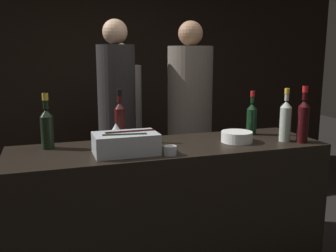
{
  "coord_description": "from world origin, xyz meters",
  "views": [
    {
      "loc": [
        -0.73,
        -1.88,
        1.53
      ],
      "look_at": [
        0.0,
        0.33,
        1.09
      ],
      "focal_mm": 40.0,
      "sensor_mm": 36.0,
      "label": 1
    }
  ],
  "objects_px": {
    "champagne_bottle": "(47,126)",
    "person_grey_polo": "(117,113)",
    "ice_bin_with_bottles": "(126,142)",
    "bowl_white": "(237,136)",
    "candle_votive": "(170,150)",
    "red_wine_bottle_black_foil": "(120,120)",
    "person_in_hoodie": "(121,120)",
    "wine_glass": "(116,129)",
    "person_blond_tee": "(190,115)",
    "rose_wine_bottle": "(285,119)",
    "red_wine_bottle_tall": "(303,119)",
    "red_wine_bottle_burgundy": "(252,117)"
  },
  "relations": [
    {
      "from": "person_blond_tee",
      "to": "wine_glass",
      "type": "bearing_deg",
      "value": 179.7
    },
    {
      "from": "wine_glass",
      "to": "red_wine_bottle_burgundy",
      "type": "height_order",
      "value": "red_wine_bottle_burgundy"
    },
    {
      "from": "person_blond_tee",
      "to": "rose_wine_bottle",
      "type": "bearing_deg",
      "value": -115.92
    },
    {
      "from": "red_wine_bottle_black_foil",
      "to": "rose_wine_bottle",
      "type": "bearing_deg",
      "value": -17.61
    },
    {
      "from": "bowl_white",
      "to": "person_grey_polo",
      "type": "distance_m",
      "value": 1.2
    },
    {
      "from": "red_wine_bottle_black_foil",
      "to": "person_blond_tee",
      "type": "distance_m",
      "value": 0.99
    },
    {
      "from": "rose_wine_bottle",
      "to": "red_wine_bottle_tall",
      "type": "distance_m",
      "value": 0.11
    },
    {
      "from": "wine_glass",
      "to": "ice_bin_with_bottles",
      "type": "bearing_deg",
      "value": -86.46
    },
    {
      "from": "red_wine_bottle_burgundy",
      "to": "person_grey_polo",
      "type": "bearing_deg",
      "value": 132.96
    },
    {
      "from": "red_wine_bottle_burgundy",
      "to": "rose_wine_bottle",
      "type": "bearing_deg",
      "value": -68.93
    },
    {
      "from": "red_wine_bottle_burgundy",
      "to": "red_wine_bottle_black_foil",
      "type": "relative_size",
      "value": 0.91
    },
    {
      "from": "rose_wine_bottle",
      "to": "wine_glass",
      "type": "bearing_deg",
      "value": 166.8
    },
    {
      "from": "red_wine_bottle_tall",
      "to": "red_wine_bottle_black_foil",
      "type": "relative_size",
      "value": 1.07
    },
    {
      "from": "red_wine_bottle_tall",
      "to": "red_wine_bottle_burgundy",
      "type": "relative_size",
      "value": 1.18
    },
    {
      "from": "wine_glass",
      "to": "red_wine_bottle_black_foil",
      "type": "relative_size",
      "value": 0.4
    },
    {
      "from": "person_blond_tee",
      "to": "person_grey_polo",
      "type": "xyz_separation_m",
      "value": [
        -0.61,
        0.16,
        0.02
      ]
    },
    {
      "from": "ice_bin_with_bottles",
      "to": "champagne_bottle",
      "type": "bearing_deg",
      "value": 148.04
    },
    {
      "from": "ice_bin_with_bottles",
      "to": "person_in_hoodie",
      "type": "relative_size",
      "value": 0.22
    },
    {
      "from": "champagne_bottle",
      "to": "red_wine_bottle_tall",
      "type": "relative_size",
      "value": 0.92
    },
    {
      "from": "ice_bin_with_bottles",
      "to": "person_blond_tee",
      "type": "relative_size",
      "value": 0.2
    },
    {
      "from": "wine_glass",
      "to": "red_wine_bottle_burgundy",
      "type": "bearing_deg",
      "value": 0.25
    },
    {
      "from": "champagne_bottle",
      "to": "bowl_white",
      "type": "bearing_deg",
      "value": -9.73
    },
    {
      "from": "person_blond_tee",
      "to": "ice_bin_with_bottles",
      "type": "bearing_deg",
      "value": -171.6
    },
    {
      "from": "wine_glass",
      "to": "champagne_bottle",
      "type": "distance_m",
      "value": 0.42
    },
    {
      "from": "red_wine_bottle_black_foil",
      "to": "person_in_hoodie",
      "type": "xyz_separation_m",
      "value": [
        0.24,
        1.18,
        -0.21
      ]
    },
    {
      "from": "wine_glass",
      "to": "red_wine_bottle_tall",
      "type": "bearing_deg",
      "value": -15.46
    },
    {
      "from": "ice_bin_with_bottles",
      "to": "person_in_hoodie",
      "type": "xyz_separation_m",
      "value": [
        0.27,
        1.49,
        -0.13
      ]
    },
    {
      "from": "red_wine_bottle_burgundy",
      "to": "red_wine_bottle_black_foil",
      "type": "height_order",
      "value": "red_wine_bottle_black_foil"
    },
    {
      "from": "ice_bin_with_bottles",
      "to": "candle_votive",
      "type": "bearing_deg",
      "value": -25.14
    },
    {
      "from": "person_blond_tee",
      "to": "red_wine_bottle_tall",
      "type": "bearing_deg",
      "value": -112.73
    },
    {
      "from": "red_wine_bottle_black_foil",
      "to": "person_in_hoodie",
      "type": "height_order",
      "value": "person_in_hoodie"
    },
    {
      "from": "rose_wine_bottle",
      "to": "person_in_hoodie",
      "type": "xyz_separation_m",
      "value": [
        -0.8,
        1.51,
        -0.21
      ]
    },
    {
      "from": "red_wine_bottle_black_foil",
      "to": "red_wine_bottle_burgundy",
      "type": "bearing_deg",
      "value": -4.4
    },
    {
      "from": "wine_glass",
      "to": "red_wine_bottle_black_foil",
      "type": "height_order",
      "value": "red_wine_bottle_black_foil"
    },
    {
      "from": "rose_wine_bottle",
      "to": "person_blond_tee",
      "type": "distance_m",
      "value": 1.02
    },
    {
      "from": "candle_votive",
      "to": "red_wine_bottle_tall",
      "type": "distance_m",
      "value": 0.92
    },
    {
      "from": "ice_bin_with_bottles",
      "to": "red_wine_bottle_tall",
      "type": "xyz_separation_m",
      "value": [
        1.15,
        -0.08,
        0.09
      ]
    },
    {
      "from": "red_wine_bottle_burgundy",
      "to": "person_grey_polo",
      "type": "relative_size",
      "value": 0.17
    },
    {
      "from": "champagne_bottle",
      "to": "person_grey_polo",
      "type": "height_order",
      "value": "person_grey_polo"
    },
    {
      "from": "ice_bin_with_bottles",
      "to": "bowl_white",
      "type": "distance_m",
      "value": 0.75
    },
    {
      "from": "bowl_white",
      "to": "rose_wine_bottle",
      "type": "height_order",
      "value": "rose_wine_bottle"
    },
    {
      "from": "bowl_white",
      "to": "candle_votive",
      "type": "distance_m",
      "value": 0.55
    },
    {
      "from": "champagne_bottle",
      "to": "red_wine_bottle_burgundy",
      "type": "bearing_deg",
      "value": -1.07
    },
    {
      "from": "ice_bin_with_bottles",
      "to": "person_in_hoodie",
      "type": "distance_m",
      "value": 1.52
    },
    {
      "from": "red_wine_bottle_black_foil",
      "to": "person_blond_tee",
      "type": "height_order",
      "value": "person_blond_tee"
    },
    {
      "from": "ice_bin_with_bottles",
      "to": "red_wine_bottle_tall",
      "type": "height_order",
      "value": "red_wine_bottle_tall"
    },
    {
      "from": "ice_bin_with_bottles",
      "to": "wine_glass",
      "type": "bearing_deg",
      "value": 93.54
    },
    {
      "from": "wine_glass",
      "to": "bowl_white",
      "type": "bearing_deg",
      "value": -12.66
    },
    {
      "from": "wine_glass",
      "to": "person_blond_tee",
      "type": "relative_size",
      "value": 0.08
    },
    {
      "from": "bowl_white",
      "to": "champagne_bottle",
      "type": "height_order",
      "value": "champagne_bottle"
    }
  ]
}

